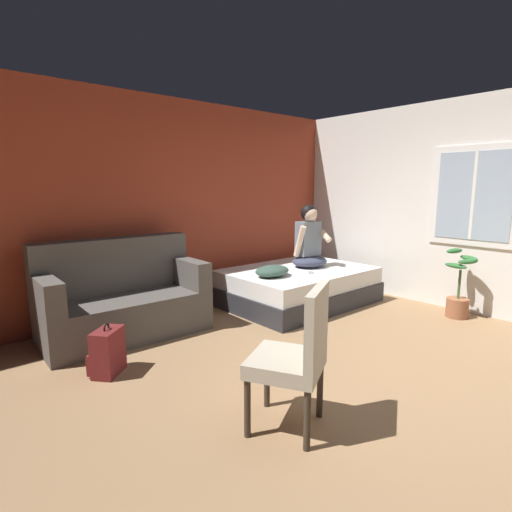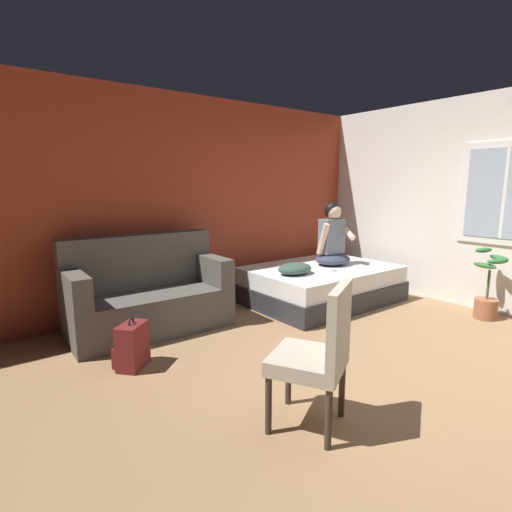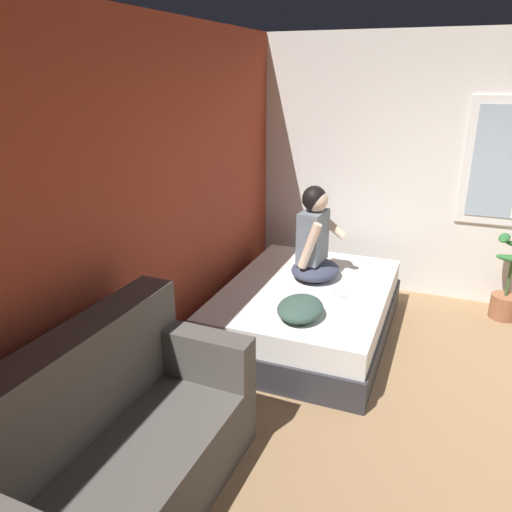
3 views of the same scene
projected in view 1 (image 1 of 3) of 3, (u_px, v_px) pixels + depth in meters
ground_plane at (391, 381)px, 3.33m from camera, size 40.00×40.00×0.00m
wall_back_accent at (191, 205)px, 5.40m from camera, size 9.84×0.16×2.70m
wall_side_with_window at (511, 208)px, 4.71m from camera, size 0.19×7.41×2.70m
bed at (298, 286)px, 5.54m from camera, size 2.02×1.45×0.48m
couch at (123, 299)px, 4.34m from camera, size 1.72×0.87×1.04m
side_chair at (296, 353)px, 2.59m from camera, size 0.62×0.62×0.98m
person_seated at (309, 242)px, 5.60m from camera, size 0.56×0.49×0.88m
backpack at (107, 353)px, 3.43m from camera, size 0.35×0.35×0.46m
throw_pillow at (272, 271)px, 5.03m from camera, size 0.50×0.39×0.14m
cell_phone at (311, 273)px, 5.23m from camera, size 0.14×0.15×0.01m
potted_plant at (458, 294)px, 4.90m from camera, size 0.39×0.37×0.85m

